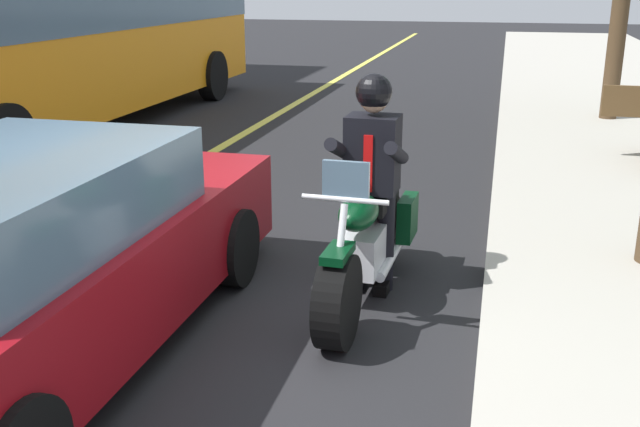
% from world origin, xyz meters
% --- Properties ---
extents(ground_plane, '(80.00, 80.00, 0.00)m').
position_xyz_m(ground_plane, '(0.00, 0.00, 0.00)').
color(ground_plane, black).
extents(motorcycle_main, '(2.22, 0.64, 1.26)m').
position_xyz_m(motorcycle_main, '(-0.61, 1.09, 0.45)').
color(motorcycle_main, black).
rests_on(motorcycle_main, ground_plane).
extents(rider_main, '(0.63, 0.56, 1.74)m').
position_xyz_m(rider_main, '(-0.79, 1.09, 1.04)').
color(rider_main, black).
rests_on(rider_main, ground_plane).
extents(bus_near, '(11.05, 2.70, 3.30)m').
position_xyz_m(bus_near, '(-6.10, -4.99, 1.87)').
color(bus_near, orange).
rests_on(bus_near, ground_plane).
extents(car_silver, '(4.60, 1.92, 1.40)m').
position_xyz_m(car_silver, '(0.89, -0.85, 0.69)').
color(car_silver, maroon).
rests_on(car_silver, ground_plane).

